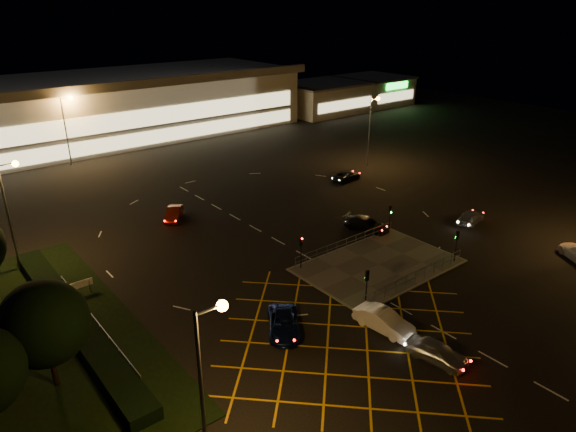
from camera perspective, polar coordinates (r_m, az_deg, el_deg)
ground at (r=48.22m, az=6.64°, el=-5.32°), size 180.00×180.00×0.00m
pedestrian_island at (r=48.33m, az=10.01°, el=-5.39°), size 14.00×9.00×0.12m
grass_verge at (r=42.12m, az=-29.22°, el=-12.91°), size 18.00×30.00×0.08m
hedge at (r=42.50m, az=-22.73°, el=-10.54°), size 2.00×26.00×1.00m
supermarket at (r=97.99m, az=-20.23°, el=11.26°), size 72.00×26.50×10.50m
retail_unit_a at (r=115.02m, az=3.91°, el=13.03°), size 18.80×14.80×6.35m
retail_unit_b at (r=126.25m, az=9.45°, el=13.66°), size 14.80×14.80×6.35m
streetlight_sw at (r=25.43m, az=-8.87°, el=-16.62°), size 1.78×0.56×10.03m
streetlight_nw at (r=50.61m, az=-28.44°, el=1.48°), size 1.78×0.56×10.03m
streetlight_ne at (r=75.83m, az=9.33°, el=10.29°), size 1.78×0.56×10.03m
streetlight_far_left at (r=81.90m, az=-23.31°, el=9.67°), size 1.78×0.56×10.03m
streetlight_far_right at (r=101.57m, az=-1.16°, el=13.70°), size 1.78×0.56×10.03m
signal_sw at (r=40.94m, az=8.75°, el=-7.11°), size 0.28×0.30×3.15m
signal_se at (r=49.62m, az=18.27°, el=-2.50°), size 0.28×0.30×3.15m
signal_nw at (r=45.99m, az=1.48°, el=-3.31°), size 0.28×0.30×3.15m
signal_ne at (r=53.86m, az=11.29°, el=0.27°), size 0.28×0.30×3.15m
tree_e at (r=34.83m, az=-25.49°, el=-10.74°), size 5.40×5.40×7.35m
car_near_silver at (r=37.20m, az=16.24°, el=-14.29°), size 2.42×4.45×1.44m
car_queue_white at (r=39.31m, az=10.60°, el=-11.36°), size 2.14×4.88×1.56m
car_left_blue at (r=38.55m, az=-0.48°, el=-11.85°), size 4.65×5.32×1.36m
car_far_dkgrey at (r=55.15m, az=8.66°, el=-0.88°), size 3.36×5.20×1.40m
car_right_silver at (r=59.68m, az=19.65°, el=-0.08°), size 4.64×2.59×1.49m
car_circ_red at (r=58.60m, az=-12.57°, el=0.26°), size 3.71×4.18×1.37m
car_east_grey at (r=70.41m, az=6.51°, el=4.45°), size 4.58×2.39×1.23m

